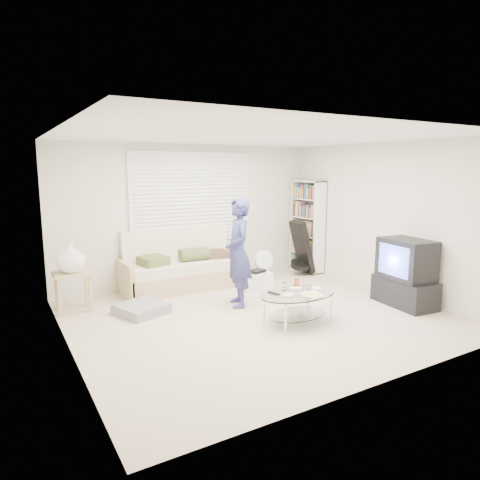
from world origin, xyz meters
TOP-DOWN VIEW (x-y plane):
  - ground at (0.00, 0.00)m, footprint 5.00×5.00m
  - room_shell at (0.00, 0.48)m, footprint 5.02×4.52m
  - window_blinds at (0.00, 2.20)m, footprint 2.32×0.08m
  - futon_sofa at (-0.34, 1.87)m, footprint 2.12×0.86m
  - grey_floor_pillow at (-1.40, 0.93)m, footprint 0.80×0.80m
  - side_table at (-2.22, 1.52)m, footprint 0.52×0.42m
  - bookshelf at (2.32, 1.79)m, footprint 0.29×0.77m
  - guitar_case at (2.03, 1.57)m, footprint 0.44×0.40m
  - floor_fan at (1.07, 1.49)m, footprint 0.36×0.25m
  - storage_bin at (0.74, 1.18)m, footprint 0.54×0.43m
  - tv_unit at (2.20, -0.73)m, footprint 0.61×0.99m
  - coffee_table at (0.31, -0.52)m, footprint 1.19×0.79m
  - standing_person at (-0.00, 0.54)m, footprint 0.55×0.69m

SIDE VIEW (x-z plane):
  - ground at x=0.00m, z-range 0.00..0.00m
  - grey_floor_pillow at x=-1.40m, z-range 0.00..0.14m
  - storage_bin at x=0.74m, z-range -0.02..0.32m
  - futon_sofa at x=-0.34m, z-range -0.18..0.86m
  - coffee_table at x=0.31m, z-range 0.07..0.62m
  - floor_fan at x=1.07m, z-range 0.05..0.66m
  - guitar_case at x=2.03m, z-range -0.05..1.00m
  - tv_unit at x=2.20m, z-range -0.01..1.01m
  - side_table at x=-2.22m, z-range 0.25..1.28m
  - standing_person at x=0.00m, z-range 0.00..1.66m
  - bookshelf at x=2.32m, z-range 0.00..1.84m
  - window_blinds at x=0.00m, z-range 0.74..2.36m
  - room_shell at x=0.00m, z-range 0.37..2.88m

